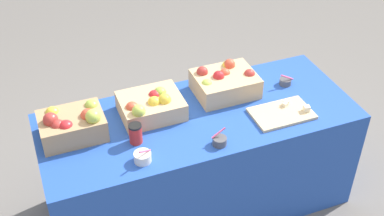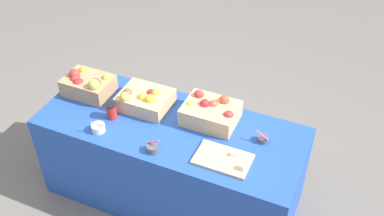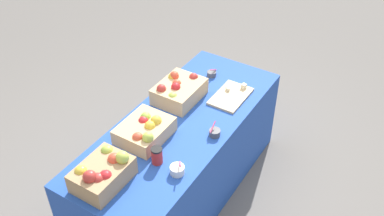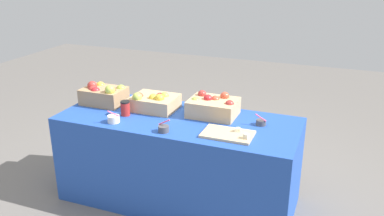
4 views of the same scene
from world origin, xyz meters
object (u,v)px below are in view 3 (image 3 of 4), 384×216
at_px(apple_crate_middle, 145,130).
at_px(sample_bowl_far, 177,170).
at_px(apple_crate_right, 179,90).
at_px(coffee_cup, 157,156).
at_px(sample_bowl_near, 215,133).
at_px(sample_bowl_mid, 212,74).
at_px(apple_crate_left, 103,173).
at_px(cutting_board_front, 231,96).

distance_m(apple_crate_middle, sample_bowl_far, 0.41).
height_order(apple_crate_right, coffee_cup, apple_crate_right).
relative_size(sample_bowl_near, sample_bowl_far, 0.90).
height_order(apple_crate_middle, sample_bowl_mid, apple_crate_middle).
relative_size(apple_crate_middle, sample_bowl_mid, 3.97).
height_order(apple_crate_right, sample_bowl_mid, apple_crate_right).
xyz_separation_m(apple_crate_left, sample_bowl_far, (0.30, -0.34, -0.06)).
relative_size(apple_crate_left, apple_crate_middle, 0.98).
relative_size(apple_crate_middle, cutting_board_front, 1.01).
bearing_deg(cutting_board_front, apple_crate_right, 124.11).
bearing_deg(apple_crate_middle, apple_crate_left, -176.39).
distance_m(apple_crate_right, cutting_board_front, 0.41).
relative_size(apple_crate_right, sample_bowl_near, 3.92).
bearing_deg(coffee_cup, apple_crate_left, 150.17).
distance_m(sample_bowl_near, coffee_cup, 0.47).
height_order(apple_crate_middle, coffee_cup, apple_crate_middle).
bearing_deg(sample_bowl_mid, apple_crate_left, -179.29).
distance_m(cutting_board_front, sample_bowl_mid, 0.32).
relative_size(cutting_board_front, sample_bowl_far, 3.36).
xyz_separation_m(cutting_board_front, sample_bowl_mid, (0.18, 0.27, 0.01)).
relative_size(cutting_board_front, coffee_cup, 3.02).
bearing_deg(apple_crate_middle, sample_bowl_far, -114.08).
height_order(apple_crate_left, cutting_board_front, apple_crate_left).
xyz_separation_m(sample_bowl_near, coffee_cup, (-0.42, 0.19, 0.04)).
xyz_separation_m(sample_bowl_near, sample_bowl_far, (-0.43, 0.02, 0.00)).
bearing_deg(apple_crate_middle, apple_crate_right, 5.72).
distance_m(apple_crate_middle, cutting_board_front, 0.78).
xyz_separation_m(apple_crate_left, apple_crate_right, (0.97, 0.08, -0.01)).
xyz_separation_m(apple_crate_right, sample_bowl_near, (-0.23, -0.45, -0.05)).
bearing_deg(sample_bowl_near, coffee_cup, 156.16).
distance_m(apple_crate_middle, coffee_cup, 0.26).
distance_m(sample_bowl_near, sample_bowl_mid, 0.74).
xyz_separation_m(apple_crate_middle, apple_crate_right, (0.50, 0.05, 0.01)).
bearing_deg(sample_bowl_mid, apple_crate_middle, 179.20).
relative_size(apple_crate_left, sample_bowl_mid, 3.88).
bearing_deg(apple_crate_right, sample_bowl_mid, -8.84).
height_order(apple_crate_middle, apple_crate_right, apple_crate_right).
xyz_separation_m(sample_bowl_mid, sample_bowl_far, (-1.07, -0.36, 0.01)).
bearing_deg(apple_crate_middle, cutting_board_front, -21.48).
relative_size(apple_crate_middle, coffee_cup, 3.04).
height_order(apple_crate_middle, sample_bowl_near, apple_crate_middle).
distance_m(apple_crate_middle, apple_crate_right, 0.50).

